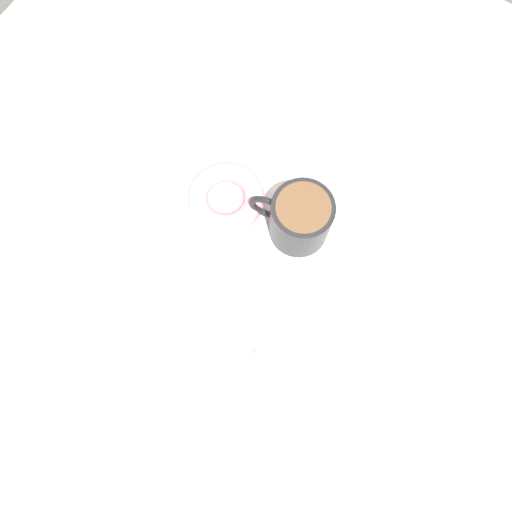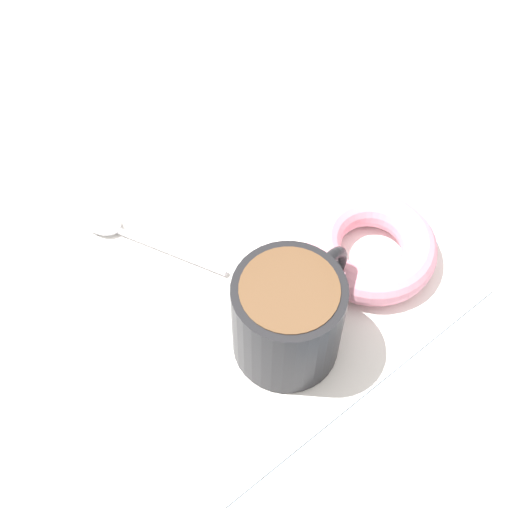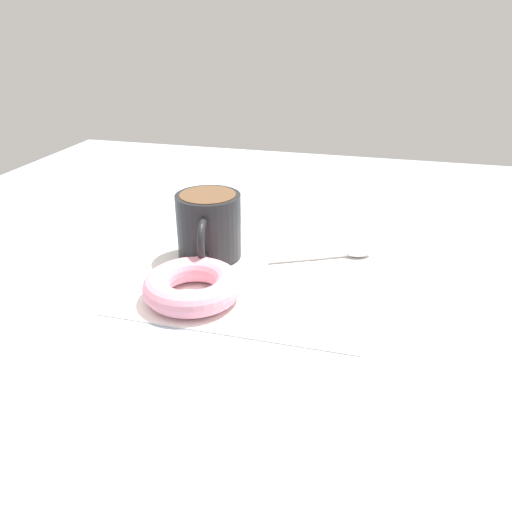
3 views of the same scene
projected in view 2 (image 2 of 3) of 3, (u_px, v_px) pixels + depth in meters
ground_plane at (254, 292)px, 61.61cm from camera, size 120.00×120.00×2.00cm
napkin at (256, 270)px, 61.50cm from camera, size 28.72×28.72×0.30cm
coffee_cup at (289, 316)px, 53.72cm from camera, size 11.72×8.47×8.62cm
donut at (371, 247)px, 60.80cm from camera, size 11.26×11.26×3.06cm
spoon at (123, 232)px, 63.12cm from camera, size 7.48×13.36×0.90cm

